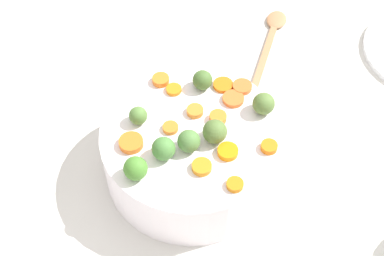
# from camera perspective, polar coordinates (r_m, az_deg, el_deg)

# --- Properties ---
(tabletop) EXTENTS (2.40, 2.40, 0.02)m
(tabletop) POSITION_cam_1_polar(r_m,az_deg,el_deg) (0.95, 0.50, -5.34)
(tabletop) COLOR silver
(tabletop) RESTS_ON ground
(serving_bowl_carrots) EXTENTS (0.30, 0.30, 0.11)m
(serving_bowl_carrots) POSITION_cam_1_polar(r_m,az_deg,el_deg) (0.91, -0.00, -2.45)
(serving_bowl_carrots) COLOR white
(serving_bowl_carrots) RESTS_ON tabletop
(carrot_slice_0) EXTENTS (0.03, 0.03, 0.01)m
(carrot_slice_0) POSITION_cam_1_polar(r_m,az_deg,el_deg) (0.88, 0.32, 1.82)
(carrot_slice_0) COLOR orange
(carrot_slice_0) RESTS_ON serving_bowl_carrots
(carrot_slice_1) EXTENTS (0.03, 0.03, 0.01)m
(carrot_slice_1) POSITION_cam_1_polar(r_m,az_deg,el_deg) (0.86, -2.31, 0.02)
(carrot_slice_1) COLOR orange
(carrot_slice_1) RESTS_ON serving_bowl_carrots
(carrot_slice_2) EXTENTS (0.04, 0.04, 0.01)m
(carrot_slice_2) POSITION_cam_1_polar(r_m,az_deg,el_deg) (0.81, 4.84, -5.89)
(carrot_slice_2) COLOR orange
(carrot_slice_2) RESTS_ON serving_bowl_carrots
(carrot_slice_3) EXTENTS (0.04, 0.04, 0.01)m
(carrot_slice_3) POSITION_cam_1_polar(r_m,az_deg,el_deg) (0.82, 1.04, -4.16)
(carrot_slice_3) COLOR orange
(carrot_slice_3) RESTS_ON serving_bowl_carrots
(carrot_slice_4) EXTENTS (0.04, 0.04, 0.01)m
(carrot_slice_4) POSITION_cam_1_polar(r_m,az_deg,el_deg) (0.85, 8.21, -1.99)
(carrot_slice_4) COLOR orange
(carrot_slice_4) RESTS_ON serving_bowl_carrots
(carrot_slice_5) EXTENTS (0.05, 0.05, 0.01)m
(carrot_slice_5) POSITION_cam_1_polar(r_m,az_deg,el_deg) (0.92, 5.37, 4.40)
(carrot_slice_5) COLOR orange
(carrot_slice_5) RESTS_ON serving_bowl_carrots
(carrot_slice_6) EXTENTS (0.04, 0.04, 0.01)m
(carrot_slice_6) POSITION_cam_1_polar(r_m,az_deg,el_deg) (0.93, 3.33, 4.61)
(carrot_slice_6) COLOR orange
(carrot_slice_6) RESTS_ON serving_bowl_carrots
(carrot_slice_7) EXTENTS (0.04, 0.04, 0.01)m
(carrot_slice_7) POSITION_cam_1_polar(r_m,az_deg,el_deg) (0.87, 2.78, 1.11)
(carrot_slice_7) COLOR orange
(carrot_slice_7) RESTS_ON serving_bowl_carrots
(carrot_slice_8) EXTENTS (0.05, 0.05, 0.01)m
(carrot_slice_8) POSITION_cam_1_polar(r_m,az_deg,el_deg) (0.85, -6.51, -1.58)
(carrot_slice_8) COLOR orange
(carrot_slice_8) RESTS_ON serving_bowl_carrots
(carrot_slice_9) EXTENTS (0.03, 0.03, 0.01)m
(carrot_slice_9) POSITION_cam_1_polar(r_m,az_deg,el_deg) (0.92, -1.95, 4.12)
(carrot_slice_9) COLOR orange
(carrot_slice_9) RESTS_ON serving_bowl_carrots
(carrot_slice_10) EXTENTS (0.04, 0.04, 0.01)m
(carrot_slice_10) POSITION_cam_1_polar(r_m,az_deg,el_deg) (0.84, 3.83, -2.52)
(carrot_slice_10) COLOR orange
(carrot_slice_10) RESTS_ON serving_bowl_carrots
(carrot_slice_11) EXTENTS (0.04, 0.04, 0.01)m
(carrot_slice_11) POSITION_cam_1_polar(r_m,az_deg,el_deg) (0.93, -3.35, 5.14)
(carrot_slice_11) COLOR orange
(carrot_slice_11) RESTS_ON serving_bowl_carrots
(carrot_slice_12) EXTENTS (0.05, 0.05, 0.01)m
(carrot_slice_12) POSITION_cam_1_polar(r_m,az_deg,el_deg) (0.90, 4.42, 3.12)
(carrot_slice_12) COLOR orange
(carrot_slice_12) RESTS_ON serving_bowl_carrots
(brussels_sprout_0) EXTENTS (0.04, 0.04, 0.04)m
(brussels_sprout_0) POSITION_cam_1_polar(r_m,az_deg,el_deg) (0.84, 2.45, -0.38)
(brussels_sprout_0) COLOR #567537
(brussels_sprout_0) RESTS_ON serving_bowl_carrots
(brussels_sprout_1) EXTENTS (0.04, 0.04, 0.04)m
(brussels_sprout_1) POSITION_cam_1_polar(r_m,az_deg,el_deg) (0.80, -6.04, -4.30)
(brussels_sprout_1) COLOR #49862F
(brussels_sprout_1) RESTS_ON serving_bowl_carrots
(brussels_sprout_2) EXTENTS (0.03, 0.03, 0.03)m
(brussels_sprout_2) POSITION_cam_1_polar(r_m,az_deg,el_deg) (0.87, -5.76, 1.32)
(brussels_sprout_2) COLOR #56803B
(brussels_sprout_2) RESTS_ON serving_bowl_carrots
(brussels_sprout_3) EXTENTS (0.04, 0.04, 0.04)m
(brussels_sprout_3) POSITION_cam_1_polar(r_m,az_deg,el_deg) (0.82, -3.22, -1.99)
(brussels_sprout_3) COLOR #4A823C
(brussels_sprout_3) RESTS_ON serving_bowl_carrots
(brussels_sprout_4) EXTENTS (0.04, 0.04, 0.04)m
(brussels_sprout_4) POSITION_cam_1_polar(r_m,az_deg,el_deg) (0.88, 7.64, 2.59)
(brussels_sprout_4) COLOR #587839
(brussels_sprout_4) RESTS_ON serving_bowl_carrots
(brussels_sprout_5) EXTENTS (0.04, 0.04, 0.04)m
(brussels_sprout_5) POSITION_cam_1_polar(r_m,az_deg,el_deg) (0.83, -0.34, -1.40)
(brussels_sprout_5) COLOR #51803E
(brussels_sprout_5) RESTS_ON serving_bowl_carrots
(brussels_sprout_6) EXTENTS (0.03, 0.03, 0.03)m
(brussels_sprout_6) POSITION_cam_1_polar(r_m,az_deg,el_deg) (0.91, 1.12, 5.13)
(brussels_sprout_6) COLOR #496D31
(brussels_sprout_6) RESTS_ON serving_bowl_carrots
(wooden_spoon) EXTENTS (0.22, 0.19, 0.01)m
(wooden_spoon) POSITION_cam_1_polar(r_m,az_deg,el_deg) (1.18, 8.45, 9.70)
(wooden_spoon) COLOR #B87D53
(wooden_spoon) RESTS_ON tabletop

